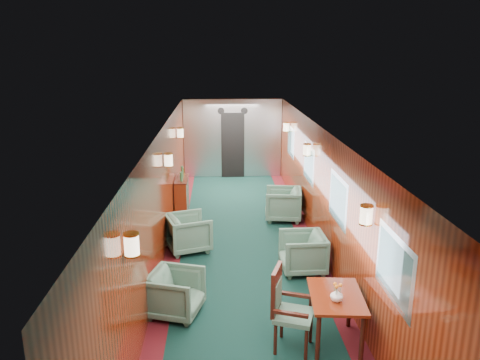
{
  "coord_description": "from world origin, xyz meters",
  "views": [
    {
      "loc": [
        -0.47,
        -8.18,
        3.81
      ],
      "look_at": [
        0.0,
        1.34,
        1.15
      ],
      "focal_mm": 35.0,
      "sensor_mm": 36.0,
      "label": 1
    }
  ],
  "objects_px": {
    "dining_table": "(336,303)",
    "armchair_right_far": "(283,204)",
    "armchair_left_far": "(189,233)",
    "armchair_right_near": "(303,253)",
    "credenza": "(182,195)",
    "side_chair": "(286,305)",
    "armchair_left_near": "(176,293)"
  },
  "relations": [
    {
      "from": "side_chair",
      "to": "armchair_right_near",
      "type": "height_order",
      "value": "side_chair"
    },
    {
      "from": "dining_table",
      "to": "side_chair",
      "type": "distance_m",
      "value": 0.66
    },
    {
      "from": "dining_table",
      "to": "credenza",
      "type": "bearing_deg",
      "value": 119.01
    },
    {
      "from": "armchair_right_far",
      "to": "armchair_left_near",
      "type": "bearing_deg",
      "value": -21.15
    },
    {
      "from": "credenza",
      "to": "armchair_right_far",
      "type": "xyz_separation_m",
      "value": [
        2.37,
        -0.6,
        -0.07
      ]
    },
    {
      "from": "armchair_left_far",
      "to": "armchair_right_near",
      "type": "relative_size",
      "value": 1.03
    },
    {
      "from": "credenza",
      "to": "armchair_left_near",
      "type": "distance_m",
      "value": 4.55
    },
    {
      "from": "dining_table",
      "to": "armchair_left_near",
      "type": "height_order",
      "value": "dining_table"
    },
    {
      "from": "dining_table",
      "to": "side_chair",
      "type": "xyz_separation_m",
      "value": [
        -0.66,
        -0.03,
        0.0
      ]
    },
    {
      "from": "armchair_right_far",
      "to": "side_chair",
      "type": "bearing_deg",
      "value": -0.09
    },
    {
      "from": "credenza",
      "to": "armchair_left_far",
      "type": "bearing_deg",
      "value": -82.73
    },
    {
      "from": "armchair_left_far",
      "to": "side_chair",
      "type": "bearing_deg",
      "value": -174.43
    },
    {
      "from": "side_chair",
      "to": "credenza",
      "type": "xyz_separation_m",
      "value": [
        -1.73,
        5.42,
        -0.17
      ]
    },
    {
      "from": "armchair_left_near",
      "to": "side_chair",
      "type": "bearing_deg",
      "value": -103.58
    },
    {
      "from": "armchair_right_near",
      "to": "credenza",
      "type": "bearing_deg",
      "value": -145.79
    },
    {
      "from": "credenza",
      "to": "armchair_left_far",
      "type": "relative_size",
      "value": 1.42
    },
    {
      "from": "armchair_left_near",
      "to": "armchair_left_far",
      "type": "xyz_separation_m",
      "value": [
        0.06,
        2.32,
        0.02
      ]
    },
    {
      "from": "armchair_left_far",
      "to": "armchair_right_near",
      "type": "height_order",
      "value": "armchair_left_far"
    },
    {
      "from": "side_chair",
      "to": "credenza",
      "type": "relative_size",
      "value": 1.0
    },
    {
      "from": "credenza",
      "to": "armchair_right_near",
      "type": "height_order",
      "value": "credenza"
    },
    {
      "from": "armchair_right_near",
      "to": "dining_table",
      "type": "bearing_deg",
      "value": -0.62
    },
    {
      "from": "armchair_left_near",
      "to": "armchair_left_far",
      "type": "distance_m",
      "value": 2.32
    },
    {
      "from": "armchair_left_near",
      "to": "armchair_right_far",
      "type": "height_order",
      "value": "armchair_right_far"
    },
    {
      "from": "armchair_left_far",
      "to": "armchair_right_near",
      "type": "bearing_deg",
      "value": -134.88
    },
    {
      "from": "credenza",
      "to": "armchair_right_near",
      "type": "distance_m",
      "value": 4.0
    },
    {
      "from": "dining_table",
      "to": "armchair_right_far",
      "type": "xyz_separation_m",
      "value": [
        -0.03,
        4.79,
        -0.24
      ]
    },
    {
      "from": "side_chair",
      "to": "armchair_right_near",
      "type": "bearing_deg",
      "value": 93.83
    },
    {
      "from": "dining_table",
      "to": "armchair_right_far",
      "type": "height_order",
      "value": "armchair_right_far"
    },
    {
      "from": "credenza",
      "to": "armchair_left_near",
      "type": "bearing_deg",
      "value": -87.16
    },
    {
      "from": "side_chair",
      "to": "armchair_right_far",
      "type": "bearing_deg",
      "value": 102.15
    },
    {
      "from": "dining_table",
      "to": "armchair_right_near",
      "type": "bearing_deg",
      "value": 96.23
    },
    {
      "from": "credenza",
      "to": "armchair_right_far",
      "type": "height_order",
      "value": "credenza"
    }
  ]
}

